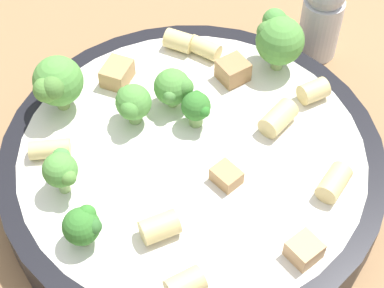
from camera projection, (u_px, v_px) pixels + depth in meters
The scene contains 22 objects.
ground_plane at pixel (192, 183), 0.51m from camera, with size 2.00×2.00×0.00m, color #936D47.
pasta_bowl at pixel (192, 166), 0.49m from camera, with size 0.29×0.29×0.04m.
broccoli_floret_0 at pixel (133, 103), 0.48m from camera, with size 0.03×0.03×0.03m.
broccoli_floret_1 at pixel (174, 87), 0.49m from camera, with size 0.03×0.03×0.03m.
broccoli_floret_2 at pixel (57, 83), 0.48m from camera, with size 0.04×0.04×0.05m.
broccoli_floret_3 at pixel (279, 38), 0.51m from camera, with size 0.04×0.04×0.05m.
broccoli_floret_4 at pixel (198, 107), 0.48m from camera, with size 0.02×0.02×0.03m.
broccoli_floret_5 at pixel (83, 226), 0.42m from camera, with size 0.03×0.03×0.03m.
broccoli_floret_6 at pixel (61, 170), 0.44m from camera, with size 0.03×0.03×0.04m.
rigatoni_0 at pixel (313, 91), 0.51m from camera, with size 0.02×0.02×0.02m, color #E0C67F.
rigatoni_1 at pixel (160, 227), 0.43m from camera, with size 0.02×0.02×0.03m, color #E0C67F.
rigatoni_2 at pixel (185, 285), 0.40m from camera, with size 0.02×0.02×0.02m, color #E0C67F.
rigatoni_3 at pixel (179, 41), 0.54m from camera, with size 0.02×0.02×0.02m, color #E0C67F.
rigatoni_4 at pixel (278, 118), 0.49m from camera, with size 0.02×0.02×0.03m, color #E0C67F.
rigatoni_5 at pixel (206, 48), 0.54m from camera, with size 0.01×0.01×0.03m, color #E0C67F.
rigatoni_6 at pixel (50, 149), 0.47m from camera, with size 0.01×0.01×0.03m, color #E0C67F.
rigatoni_7 at pixel (334, 183), 0.45m from camera, with size 0.02×0.02×0.03m, color #E0C67F.
chicken_chunk_0 at pixel (304, 250), 0.42m from camera, with size 0.02×0.02×0.01m, color tan.
chicken_chunk_1 at pixel (117, 73), 0.52m from camera, with size 0.03×0.02×0.02m, color tan.
chicken_chunk_2 at pixel (233, 71), 0.52m from camera, with size 0.02×0.02×0.02m, color #A87A4C.
chicken_chunk_3 at pixel (226, 176), 0.46m from camera, with size 0.02×0.02×0.01m, color tan.
pepper_shaker at pixel (322, 15), 0.57m from camera, with size 0.04×0.04×0.09m.
Camera 1 is at (0.29, 0.03, 0.41)m, focal length 60.00 mm.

